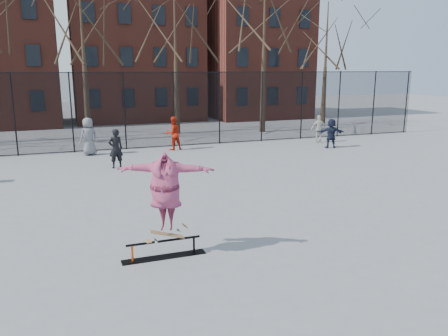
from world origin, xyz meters
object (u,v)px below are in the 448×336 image
object	(u,v)px
bystander_black	(116,149)
bystander_navy	(331,133)
bystander_red	(173,133)
bystander_white	(319,129)
skateboard	(167,237)
skater	(166,198)
skate_rail	(164,250)
bystander_extra	(89,137)

from	to	relation	value
bystander_black	bystander_navy	world-z (taller)	bystander_black
bystander_red	bystander_white	size ratio (longest dim) A/B	1.10
skateboard	skater	world-z (taller)	skater
skater	bystander_white	bearing A→B (deg)	68.71
skate_rail	bystander_white	distance (m)	17.05
bystander_red	skate_rail	bearing A→B (deg)	63.29
skater	bystander_white	size ratio (longest dim) A/B	1.35
bystander_black	bystander_white	bearing A→B (deg)	-176.83
bystander_white	bystander_navy	bearing A→B (deg)	91.90
skateboard	bystander_extra	bearing A→B (deg)	94.15
bystander_white	skateboard	bearing A→B (deg)	59.15
skate_rail	bystander_black	world-z (taller)	bystander_black
skater	bystander_extra	bearing A→B (deg)	116.03
bystander_black	bystander_white	size ratio (longest dim) A/B	1.06
skater	bystander_red	world-z (taller)	skater
bystander_black	bystander_navy	bearing A→B (deg)	175.18
skateboard	bystander_white	size ratio (longest dim) A/B	0.54
skate_rail	bystander_white	xyz separation A→B (m)	(11.70, 12.39, 0.63)
skate_rail	skateboard	distance (m)	0.31
bystander_black	bystander_red	distance (m)	4.69
skate_rail	bystander_white	size ratio (longest dim) A/B	1.20
bystander_red	bystander_white	xyz separation A→B (m)	(8.35, -0.60, -0.08)
bystander_black	bystander_extra	bearing A→B (deg)	-84.74
skater	bystander_navy	distance (m)	15.57
skateboard	bystander_white	world-z (taller)	bystander_white
skater	bystander_navy	size ratio (longest dim) A/B	1.36
skate_rail	bystander_red	bearing A→B (deg)	75.52
bystander_black	skateboard	bearing A→B (deg)	80.07
skate_rail	skater	distance (m)	1.22
bystander_navy	bystander_extra	distance (m)	12.47
skateboard	bystander_red	bearing A→B (deg)	75.85
skateboard	bystander_black	bearing A→B (deg)	90.15
bystander_red	bystander_white	distance (m)	8.37
bystander_red	bystander_navy	xyz separation A→B (m)	(8.04, -2.30, -0.08)
skateboard	bystander_white	bearing A→B (deg)	46.82
bystander_red	skateboard	bearing A→B (deg)	63.62
skate_rail	skater	world-z (taller)	skater
bystander_black	bystander_red	world-z (taller)	bystander_red
skateboard	bystander_navy	size ratio (longest dim) A/B	0.54
skater	bystander_navy	xyz separation A→B (m)	(11.31, 10.69, -0.60)
skateboard	bystander_white	distance (m)	16.99
bystander_white	bystander_navy	world-z (taller)	bystander_white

